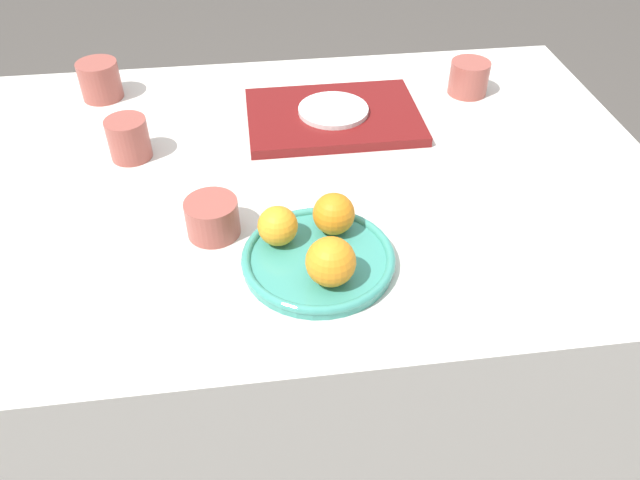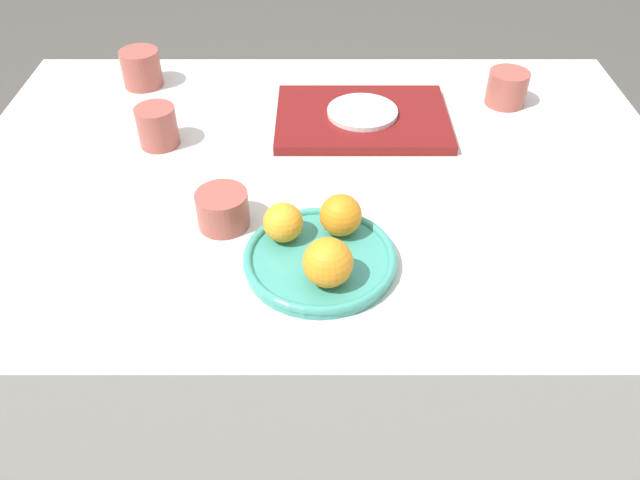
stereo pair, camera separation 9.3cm
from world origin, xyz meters
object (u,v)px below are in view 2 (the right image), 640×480
at_px(orange_1, 339,215).
at_px(cup_1, 141,68).
at_px(cup_0, 221,209).
at_px(cup_2, 156,126).
at_px(serving_tray, 361,118).
at_px(orange_2, 281,222).
at_px(fruit_platter, 320,259).
at_px(cup_3, 506,88).
at_px(side_plate, 361,112).
at_px(orange_0, 326,263).

relative_size(orange_1, cup_1, 0.77).
bearing_deg(cup_0, cup_2, 121.96).
bearing_deg(serving_tray, cup_1, 161.02).
height_order(orange_2, serving_tray, orange_2).
xyz_separation_m(fruit_platter, orange_2, (-0.06, 0.04, 0.04)).
xyz_separation_m(orange_2, cup_3, (0.46, 0.47, -0.01)).
relative_size(cup_0, cup_2, 1.10).
height_order(side_plate, cup_3, cup_3).
height_order(orange_1, orange_2, orange_1).
distance_m(cup_2, cup_3, 0.73).
distance_m(orange_2, cup_2, 0.40).
bearing_deg(fruit_platter, cup_1, 123.98).
relative_size(side_plate, cup_2, 1.84).
bearing_deg(orange_1, cup_2, 140.40).
xyz_separation_m(cup_1, cup_3, (0.80, -0.08, -0.00)).
bearing_deg(fruit_platter, serving_tray, 78.88).
bearing_deg(side_plate, fruit_platter, -101.12).
distance_m(cup_0, cup_3, 0.69).
bearing_deg(side_plate, orange_1, -98.39).
bearing_deg(side_plate, cup_2, -168.49).
relative_size(orange_0, cup_0, 0.86).
relative_size(orange_2, cup_2, 0.80).
bearing_deg(cup_2, serving_tray, 11.51).
distance_m(orange_1, cup_0, 0.20).
relative_size(orange_2, cup_0, 0.73).
bearing_deg(cup_3, cup_0, -143.57).
bearing_deg(cup_2, orange_1, -39.60).
xyz_separation_m(fruit_platter, orange_1, (0.03, 0.06, 0.04)).
distance_m(serving_tray, cup_0, 0.41).
distance_m(serving_tray, side_plate, 0.02).
height_order(side_plate, cup_0, cup_0).
relative_size(fruit_platter, serving_tray, 0.67).
distance_m(orange_1, orange_2, 0.09).
height_order(orange_2, cup_0, orange_2).
relative_size(orange_0, cup_1, 0.85).
xyz_separation_m(fruit_platter, cup_2, (-0.32, 0.35, 0.03)).
relative_size(side_plate, cup_1, 1.66).
bearing_deg(side_plate, serving_tray, -63.43).
height_order(serving_tray, cup_0, cup_0).
bearing_deg(cup_1, orange_0, -57.68).
xyz_separation_m(orange_1, cup_2, (-0.35, 0.29, -0.01)).
relative_size(serving_tray, cup_3, 4.14).
relative_size(serving_tray, cup_2, 4.48).
height_order(serving_tray, cup_1, cup_1).
distance_m(fruit_platter, side_plate, 0.44).
height_order(cup_0, cup_2, cup_2).
height_order(side_plate, cup_1, cup_1).
relative_size(orange_0, orange_2, 1.17).
xyz_separation_m(fruit_platter, cup_3, (0.40, 0.51, 0.02)).
height_order(cup_1, cup_2, cup_1).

